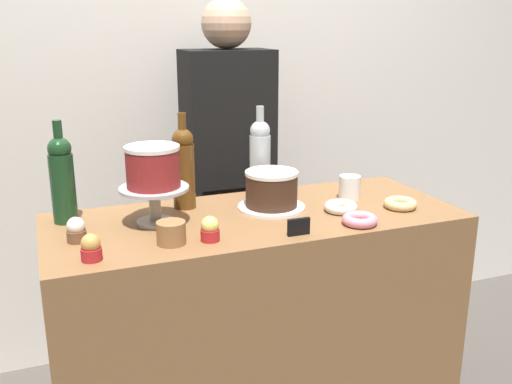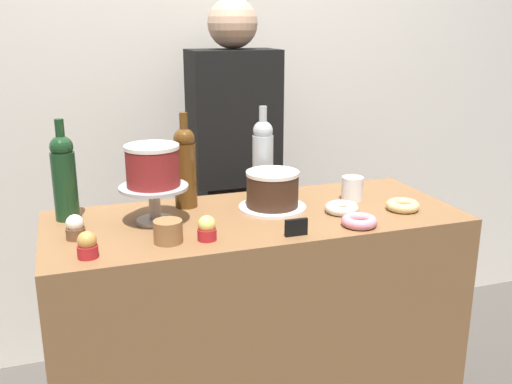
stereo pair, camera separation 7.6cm
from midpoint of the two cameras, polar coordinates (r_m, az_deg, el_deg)
name	(u,v)px [view 1 (the left image)]	position (r m, az deg, el deg)	size (l,w,h in m)	color
back_wall	(186,70)	(2.62, -7.74, 11.83)	(6.00, 0.05, 2.60)	silver
display_counter	(256,336)	(2.08, -1.07, -14.06)	(1.35, 0.55, 0.89)	brown
cake_stand_pedestal	(155,199)	(1.82, -11.18, -0.67)	(0.22, 0.22, 0.12)	#B2B2B7
white_layer_cake	(153,166)	(1.80, -11.36, 2.48)	(0.17, 0.17, 0.13)	maroon
silver_serving_platter	(271,207)	(1.96, 0.43, -1.51)	(0.23, 0.23, 0.01)	white
chocolate_round_cake	(272,189)	(1.94, 0.43, 0.33)	(0.18, 0.18, 0.12)	#3D2619
wine_bottle_amber	(184,166)	(1.96, -8.28, 2.51)	(0.08, 0.08, 0.33)	#5B3814
wine_bottle_clear	(260,156)	(2.09, -0.65, 3.57)	(0.08, 0.08, 0.33)	#B2BCC1
wine_bottle_green	(62,178)	(1.90, -19.71, 1.31)	(0.08, 0.08, 0.33)	#193D1E
cupcake_vanilla	(76,230)	(1.75, -18.55, -3.61)	(0.06, 0.06, 0.07)	brown
cupcake_lemon	(210,229)	(1.68, -5.87, -3.70)	(0.06, 0.06, 0.07)	red
cupcake_caramel	(91,248)	(1.61, -17.31, -5.32)	(0.06, 0.06, 0.07)	red
donut_sugar	(341,207)	(1.94, 7.28, -1.49)	(0.11, 0.11, 0.03)	silver
donut_glazed	(400,204)	(2.01, 13.05, -1.13)	(0.11, 0.11, 0.03)	#E0C17F
donut_pink	(360,220)	(1.83, 9.06, -2.73)	(0.11, 0.11, 0.03)	pink
cookie_stack	(171,233)	(1.67, -9.68, -4.00)	(0.08, 0.08, 0.07)	olive
price_sign_chalkboard	(299,227)	(1.72, 2.98, -3.46)	(0.07, 0.01, 0.05)	black
coffee_cup_ceramic	(350,187)	(2.08, 8.21, 0.44)	(0.08, 0.08, 0.08)	white
barista_figure	(229,184)	(2.47, -3.61, 0.77)	(0.36, 0.22, 1.60)	black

